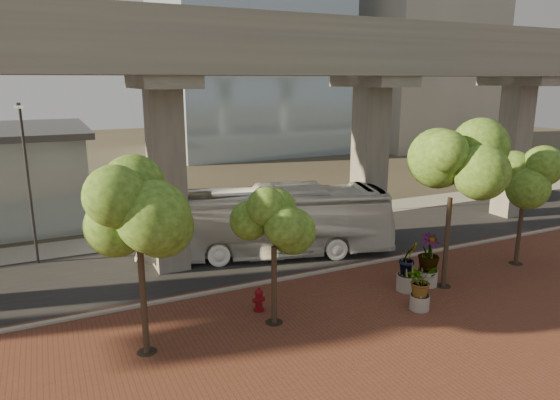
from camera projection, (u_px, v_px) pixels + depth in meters
name	position (u px, v px, depth m)	size (l,w,h in m)	color
ground	(294.00, 263.00, 26.31)	(160.00, 160.00, 0.00)	#383329
brick_plaza	(387.00, 329.00, 19.28)	(70.00, 13.00, 0.06)	brown
asphalt_road	(278.00, 251.00, 28.07)	(90.00, 8.00, 0.04)	black
curb_strip	(312.00, 274.00, 24.54)	(70.00, 0.25, 0.16)	gray
far_sidewalk	(242.00, 225.00, 32.89)	(90.00, 3.00, 0.06)	gray
transit_viaduct	(277.00, 121.00, 26.36)	(72.00, 5.60, 12.40)	gray
midrise_block	(418.00, 61.00, 70.93)	(18.00, 16.00, 24.00)	#9D998D
transit_bus	(266.00, 222.00, 27.01)	(3.19, 13.59, 3.79)	white
parked_car	(523.00, 188.00, 40.51)	(1.79, 5.17, 1.70)	black
fire_hydrant	(259.00, 300.00, 20.62)	(0.50, 0.45, 1.01)	maroon
planter_front	(421.00, 282.00, 20.56)	(1.80, 1.80, 1.97)	#A9A698
planter_right	(429.00, 255.00, 22.94)	(2.31, 2.31, 2.47)	#ADAA9C
planter_left	(408.00, 261.00, 22.41)	(2.12, 2.12, 2.33)	gray
street_tree_far_west	(137.00, 214.00, 16.38)	(3.61, 3.61, 6.71)	#403324
street_tree_near_west	(274.00, 223.00, 18.74)	(3.32, 3.32, 5.64)	#403324
street_tree_near_east	(453.00, 170.00, 21.88)	(4.39, 4.39, 7.51)	#403324
street_tree_far_east	(526.00, 175.00, 24.92)	(3.28, 3.28, 6.23)	#403324
streetlamp_west	(27.00, 173.00, 24.97)	(0.41, 1.20, 8.29)	#2E2E33
streetlamp_east	(372.00, 151.00, 35.35)	(0.38, 1.11, 7.66)	#29292D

